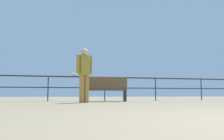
# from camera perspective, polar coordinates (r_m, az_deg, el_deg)

# --- Properties ---
(pier_railing) EXTENTS (22.80, 0.05, 1.00)m
(pier_railing) POSITION_cam_1_polar(r_m,az_deg,el_deg) (9.98, -1.73, -3.07)
(pier_railing) COLOR #322B24
(pier_railing) RESTS_ON ground_plane
(bench_near_left) EXTENTS (1.55, 0.72, 0.92)m
(bench_near_left) POSITION_cam_1_polar(r_m,az_deg,el_deg) (9.04, -1.26, -4.30)
(bench_near_left) COLOR brown
(bench_near_left) RESTS_ON ground_plane
(person_by_bench) EXTENTS (0.53, 0.33, 1.74)m
(person_by_bench) POSITION_cam_1_polar(r_m,az_deg,el_deg) (7.76, -6.59, -0.33)
(person_by_bench) COLOR #B6813B
(person_by_bench) RESTS_ON ground_plane
(seagull_on_rail) EXTENTS (0.35, 0.19, 0.17)m
(seagull_on_rail) POSITION_cam_1_polar(r_m,az_deg,el_deg) (9.82, -8.93, -1.03)
(seagull_on_rail) COLOR silver
(seagull_on_rail) RESTS_ON pier_railing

